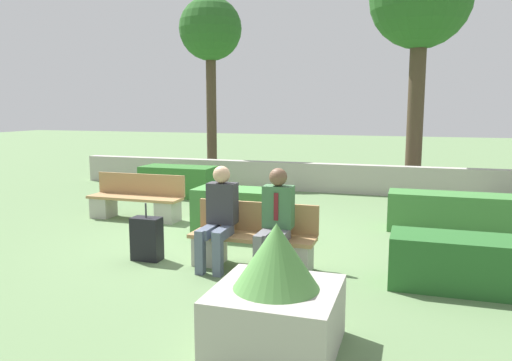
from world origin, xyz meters
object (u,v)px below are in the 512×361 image
at_px(planter_corner_left, 276,298).
at_px(tree_center_left, 421,2).
at_px(bench_front, 253,244).
at_px(person_seated_man, 276,216).
at_px(bench_left_side, 136,202).
at_px(person_seated_woman, 219,212).
at_px(suitcase, 147,239).
at_px(tree_leftmost, 210,33).

bearing_deg(planter_corner_left, tree_center_left, 83.50).
bearing_deg(bench_front, person_seated_man, -20.99).
height_order(bench_left_side, tree_center_left, tree_center_left).
distance_m(bench_left_side, tree_center_left, 8.26).
xyz_separation_m(bench_front, person_seated_woman, (-0.42, -0.13, 0.42)).
relative_size(suitcase, tree_center_left, 0.13).
xyz_separation_m(bench_left_side, suitcase, (1.50, -2.20, -0.02)).
height_order(person_seated_man, tree_center_left, tree_center_left).
height_order(suitcase, tree_leftmost, tree_leftmost).
xyz_separation_m(person_seated_man, tree_leftmost, (-4.18, 7.90, 3.47)).
bearing_deg(tree_leftmost, person_seated_woman, -66.65).
relative_size(bench_left_side, suitcase, 2.30).
distance_m(planter_corner_left, tree_leftmost, 11.56).
bearing_deg(suitcase, tree_center_left, 64.75).
relative_size(bench_front, bench_left_side, 0.91).
height_order(bench_front, suitcase, bench_front).
height_order(planter_corner_left, tree_center_left, tree_center_left).
bearing_deg(person_seated_woman, planter_corner_left, -56.17).
height_order(planter_corner_left, suitcase, planter_corner_left).
bearing_deg(tree_center_left, person_seated_woman, -108.12).
height_order(person_seated_woman, tree_center_left, tree_center_left).
xyz_separation_m(bench_front, person_seated_man, (0.35, -0.13, 0.43)).
distance_m(bench_left_side, person_seated_woman, 3.38).
bearing_deg(person_seated_woman, bench_front, 17.48).
relative_size(bench_front, tree_center_left, 0.28).
distance_m(planter_corner_left, suitcase, 3.07).
relative_size(bench_front, person_seated_man, 1.25).
bearing_deg(planter_corner_left, person_seated_man, 105.61).
xyz_separation_m(bench_front, bench_left_side, (-2.98, 2.03, 0.01)).
bearing_deg(bench_left_side, bench_front, -32.88).
bearing_deg(suitcase, bench_front, 6.34).
height_order(bench_left_side, person_seated_man, person_seated_man).
bearing_deg(suitcase, tree_leftmost, 106.51).
distance_m(bench_left_side, planter_corner_left, 5.67).
distance_m(bench_left_side, suitcase, 2.66).
bearing_deg(bench_left_side, tree_center_left, 47.25).
distance_m(person_seated_man, tree_leftmost, 9.58).
xyz_separation_m(suitcase, tree_leftmost, (-2.35, 7.93, 3.90)).
height_order(tree_leftmost, tree_center_left, tree_center_left).
xyz_separation_m(person_seated_woman, planter_corner_left, (1.32, -1.97, -0.26)).
bearing_deg(tree_leftmost, tree_center_left, -6.53).
xyz_separation_m(person_seated_woman, tree_leftmost, (-3.41, 7.90, 3.47)).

